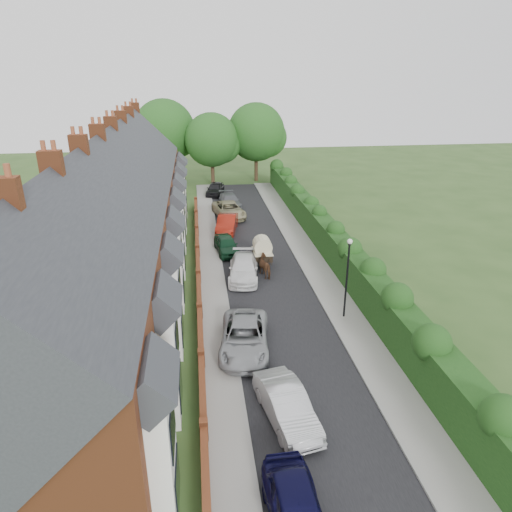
% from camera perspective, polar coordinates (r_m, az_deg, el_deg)
% --- Properties ---
extents(ground, '(140.00, 140.00, 0.00)m').
position_cam_1_polar(ground, '(24.67, 6.06, -12.80)').
color(ground, '#2D4C1E').
rests_on(ground, ground).
extents(road, '(6.00, 58.00, 0.02)m').
position_cam_1_polar(road, '(33.99, 1.02, -2.30)').
color(road, black).
rests_on(road, ground).
extents(pavement_hedge_side, '(2.20, 58.00, 0.12)m').
position_cam_1_polar(pavement_hedge_side, '(34.77, 7.72, -1.84)').
color(pavement_hedge_side, gray).
rests_on(pavement_hedge_side, ground).
extents(pavement_house_side, '(1.70, 58.00, 0.12)m').
position_cam_1_polar(pavement_house_side, '(33.66, -5.49, -2.57)').
color(pavement_house_side, gray).
rests_on(pavement_house_side, ground).
extents(kerb_hedge_side, '(0.18, 58.00, 0.13)m').
position_cam_1_polar(kerb_hedge_side, '(34.51, 6.04, -1.93)').
color(kerb_hedge_side, gray).
rests_on(kerb_hedge_side, ground).
extents(kerb_house_side, '(0.18, 58.00, 0.13)m').
position_cam_1_polar(kerb_house_side, '(33.68, -4.13, -2.49)').
color(kerb_house_side, gray).
rests_on(kerb_house_side, ground).
extents(hedge, '(2.10, 58.00, 2.85)m').
position_cam_1_polar(hedge, '(34.68, 10.72, 0.66)').
color(hedge, '#123410').
rests_on(hedge, ground).
extents(terrace_row, '(9.05, 40.50, 11.50)m').
position_cam_1_polar(terrace_row, '(31.61, -17.60, 3.40)').
color(terrace_row, brown).
rests_on(terrace_row, ground).
extents(garden_wall_row, '(0.35, 40.35, 1.10)m').
position_cam_1_polar(garden_wall_row, '(32.57, -7.19, -2.75)').
color(garden_wall_row, brown).
rests_on(garden_wall_row, ground).
extents(lamppost, '(0.32, 0.32, 5.16)m').
position_cam_1_polar(lamppost, '(27.31, 11.38, -1.57)').
color(lamppost, black).
rests_on(lamppost, ground).
extents(tree_far_left, '(7.14, 6.80, 9.29)m').
position_cam_1_polar(tree_far_left, '(60.30, -5.24, 14.10)').
color(tree_far_left, '#332316').
rests_on(tree_far_left, ground).
extents(tree_far_right, '(7.98, 7.60, 10.31)m').
position_cam_1_polar(tree_far_right, '(62.73, 0.37, 15.06)').
color(tree_far_right, '#332316').
rests_on(tree_far_right, ground).
extents(tree_far_back, '(8.40, 8.00, 10.82)m').
position_cam_1_polar(tree_far_back, '(63.20, -10.97, 15.00)').
color(tree_far_back, '#332316').
rests_on(tree_far_back, ground).
extents(car_navy, '(1.97, 4.60, 1.55)m').
position_cam_1_polar(car_navy, '(17.06, 5.12, -29.26)').
color(car_navy, black).
rests_on(car_navy, ground).
extents(car_silver_a, '(2.47, 4.86, 1.53)m').
position_cam_1_polar(car_silver_a, '(20.63, 3.83, -18.13)').
color(car_silver_a, '#B4B5B9').
rests_on(car_silver_a, ground).
extents(car_silver_b, '(3.27, 5.83, 1.54)m').
position_cam_1_polar(car_silver_b, '(24.95, -1.44, -10.11)').
color(car_silver_b, '#999CA0').
rests_on(car_silver_b, ground).
extents(car_white, '(2.72, 5.33, 1.48)m').
position_cam_1_polar(car_white, '(33.15, -1.57, -1.58)').
color(car_white, white).
rests_on(car_white, ground).
extents(car_green, '(2.17, 4.37, 1.43)m').
position_cam_1_polar(car_green, '(37.79, -3.73, 1.41)').
color(car_green, '#0F331D').
rests_on(car_green, ground).
extents(car_red, '(2.54, 5.03, 1.58)m').
position_cam_1_polar(car_red, '(42.87, -3.65, 4.06)').
color(car_red, maroon).
rests_on(car_red, ground).
extents(car_beige, '(3.59, 5.98, 1.55)m').
position_cam_1_polar(car_beige, '(47.25, -3.41, 5.78)').
color(car_beige, tan).
rests_on(car_beige, ground).
extents(car_grey, '(2.50, 5.11, 1.43)m').
position_cam_1_polar(car_grey, '(50.90, -3.29, 6.91)').
color(car_grey, '#595C60').
rests_on(car_grey, ground).
extents(car_black, '(2.75, 4.69, 1.50)m').
position_cam_1_polar(car_black, '(56.26, -5.14, 8.37)').
color(car_black, black).
rests_on(car_black, ground).
extents(horse, '(1.42, 2.05, 1.58)m').
position_cam_1_polar(horse, '(33.43, 1.29, -1.27)').
color(horse, '#4D301C').
rests_on(horse, ground).
extents(horse_cart, '(1.47, 3.26, 2.35)m').
position_cam_1_polar(horse_cart, '(35.07, 0.79, 0.86)').
color(horse_cart, black).
rests_on(horse_cart, ground).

